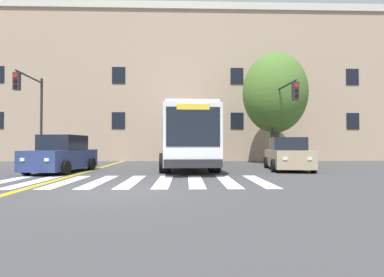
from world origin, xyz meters
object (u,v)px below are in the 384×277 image
(car_tan_far_lane, at_px, (288,155))
(traffic_light_near_corner, at_px, (281,108))
(car_navy_near_lane, at_px, (62,155))
(street_tree_curbside_large, at_px, (275,93))
(traffic_light_far_corner, at_px, (32,103))
(city_bus, at_px, (186,137))

(car_tan_far_lane, bearing_deg, traffic_light_near_corner, 78.67)
(car_navy_near_lane, bearing_deg, car_tan_far_lane, 4.23)
(car_navy_near_lane, xyz_separation_m, street_tree_curbside_large, (12.77, 6.06, 4.26))
(car_tan_far_lane, relative_size, traffic_light_near_corner, 0.82)
(street_tree_curbside_large, bearing_deg, traffic_light_far_corner, -171.78)
(city_bus, height_order, car_navy_near_lane, city_bus)
(traffic_light_near_corner, distance_m, street_tree_curbside_large, 3.00)
(car_navy_near_lane, height_order, traffic_light_far_corner, traffic_light_far_corner)
(city_bus, height_order, street_tree_curbside_large, street_tree_curbside_large)
(car_tan_far_lane, bearing_deg, street_tree_curbside_large, 79.98)
(city_bus, height_order, traffic_light_near_corner, traffic_light_near_corner)
(city_bus, relative_size, traffic_light_far_corner, 2.03)
(car_tan_far_lane, relative_size, street_tree_curbside_large, 0.55)
(car_navy_near_lane, relative_size, traffic_light_far_corner, 0.78)
(city_bus, bearing_deg, street_tree_curbside_large, 24.97)
(traffic_light_far_corner, height_order, street_tree_curbside_large, street_tree_curbside_large)
(street_tree_curbside_large, bearing_deg, traffic_light_near_corner, -98.74)
(car_tan_far_lane, distance_m, traffic_light_near_corner, 3.89)
(traffic_light_near_corner, relative_size, street_tree_curbside_large, 0.68)
(traffic_light_near_corner, height_order, street_tree_curbside_large, street_tree_curbside_large)
(city_bus, bearing_deg, car_tan_far_lane, -21.31)
(car_navy_near_lane, distance_m, traffic_light_far_corner, 5.94)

